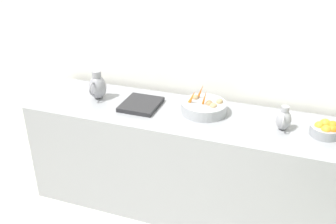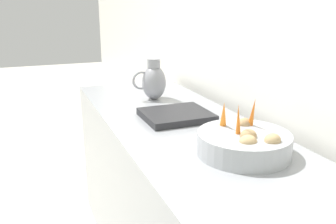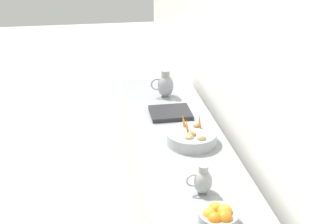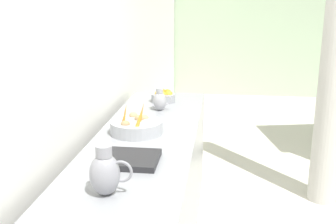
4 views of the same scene
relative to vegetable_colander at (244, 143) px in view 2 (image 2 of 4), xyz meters
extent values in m
cylinder|color=#9EA0A5|center=(0.00, 0.00, 0.00)|extent=(0.37, 0.37, 0.09)
torus|color=#9EA0A5|center=(0.00, 0.00, -0.04)|extent=(0.22, 0.22, 0.01)
cone|color=orange|center=(0.04, 0.01, 0.09)|extent=(0.06, 0.07, 0.17)
cone|color=orange|center=(0.04, -0.09, 0.09)|extent=(0.08, 0.10, 0.15)
cone|color=orange|center=(-0.07, -0.06, 0.09)|extent=(0.06, 0.09, 0.16)
ellipsoid|color=tan|center=(-0.04, 0.12, 0.05)|extent=(0.06, 0.05, 0.05)
ellipsoid|color=#9E7F56|center=(0.01, 0.04, 0.05)|extent=(0.07, 0.06, 0.05)
ellipsoid|color=tan|center=(0.04, 0.08, 0.04)|extent=(0.07, 0.06, 0.05)
ellipsoid|color=#9E7F56|center=(-0.06, -0.09, 0.04)|extent=(0.06, 0.05, 0.05)
ellipsoid|color=gray|center=(0.04, -0.94, 0.06)|extent=(0.15, 0.15, 0.21)
cylinder|color=gray|center=(0.04, -0.94, 0.18)|extent=(0.08, 0.08, 0.06)
torus|color=gray|center=(0.12, -0.94, 0.08)|extent=(0.11, 0.01, 0.11)
cube|color=#232326|center=(0.07, -0.53, -0.03)|extent=(0.34, 0.30, 0.04)
camera|label=1|loc=(2.74, 0.65, 1.38)|focal=41.16mm
camera|label=2|loc=(0.77, 1.12, 0.53)|focal=38.53mm
camera|label=3|loc=(0.65, 2.73, 1.46)|focal=45.85mm
camera|label=4|loc=(0.58, -2.76, 0.89)|focal=44.61mm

